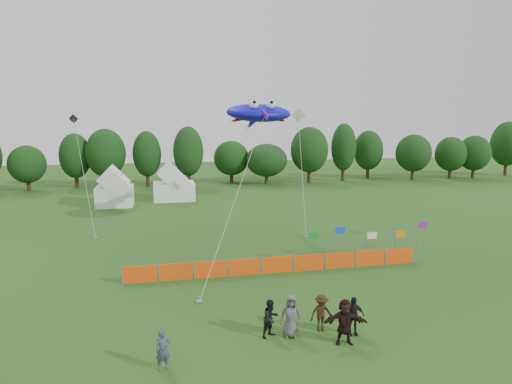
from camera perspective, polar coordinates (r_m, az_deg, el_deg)
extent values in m
plane|color=#234C16|center=(20.74, 3.72, -17.00)|extent=(160.00, 160.00, 0.00)
cylinder|color=#382314|center=(64.91, -26.55, 0.93)|extent=(0.50, 0.50, 1.91)
ellipsoid|color=black|center=(64.64, -26.70, 3.12)|extent=(4.61, 4.61, 4.30)
cylinder|color=#382314|center=(65.42, -21.52, 1.52)|extent=(0.50, 0.50, 2.38)
ellipsoid|color=black|center=(65.11, -21.68, 4.23)|extent=(4.09, 4.09, 5.35)
cylinder|color=#382314|center=(64.07, -18.12, 1.65)|extent=(0.50, 0.50, 2.57)
ellipsoid|color=black|center=(63.75, -18.27, 4.64)|extent=(5.20, 5.20, 5.79)
cylinder|color=#382314|center=(63.70, -13.37, 1.76)|extent=(0.50, 0.50, 2.46)
ellipsoid|color=black|center=(63.38, -13.48, 4.65)|extent=(3.78, 3.78, 5.55)
cylinder|color=#382314|center=(62.43, -8.39, 1.86)|extent=(0.50, 0.50, 2.66)
ellipsoid|color=black|center=(62.09, -8.46, 5.05)|extent=(4.05, 4.05, 5.99)
cylinder|color=#382314|center=(65.76, -3.08, 2.01)|extent=(0.50, 0.50, 1.98)
ellipsoid|color=black|center=(65.49, -3.10, 4.26)|extent=(5.06, 5.06, 4.46)
cylinder|color=#382314|center=(64.79, 1.31, 1.86)|extent=(0.50, 0.50, 1.86)
ellipsoid|color=black|center=(64.53, 1.32, 4.00)|extent=(5.86, 5.86, 4.18)
cylinder|color=#382314|center=(66.33, 6.64, 2.30)|extent=(0.50, 0.50, 2.62)
ellipsoid|color=black|center=(66.01, 6.69, 5.25)|extent=(5.41, 5.41, 5.89)
cylinder|color=#382314|center=(68.86, 10.81, 2.52)|extent=(0.50, 0.50, 2.78)
ellipsoid|color=black|center=(68.55, 10.90, 5.53)|extent=(3.67, 3.67, 6.26)
cylinder|color=#382314|center=(72.62, 13.78, 2.61)|extent=(0.50, 0.50, 2.42)
ellipsoid|color=black|center=(72.35, 13.87, 5.09)|extent=(4.46, 4.46, 5.44)
cylinder|color=#382314|center=(73.13, 18.97, 2.35)|extent=(0.50, 0.50, 2.24)
ellipsoid|color=black|center=(72.87, 19.09, 4.63)|extent=(5.26, 5.26, 5.03)
cylinder|color=#382314|center=(76.67, 23.05, 2.35)|extent=(0.50, 0.50, 2.10)
ellipsoid|color=black|center=(76.43, 23.18, 4.40)|extent=(4.74, 4.74, 4.73)
cylinder|color=#382314|center=(78.53, 25.48, 2.36)|extent=(0.50, 0.50, 2.16)
ellipsoid|color=black|center=(78.29, 25.63, 4.41)|extent=(4.88, 4.88, 4.87)
cylinder|color=#382314|center=(84.64, 28.73, 2.79)|extent=(0.50, 0.50, 2.85)
ellipsoid|color=black|center=(84.39, 28.92, 5.30)|extent=(5.19, 5.19, 6.42)
cube|color=white|center=(50.66, -17.22, -0.48)|extent=(3.76, 3.76, 2.07)
cube|color=white|center=(52.62, -10.21, 0.10)|extent=(4.54, 3.64, 2.00)
cube|color=#E64B0C|center=(26.78, -14.34, -9.96)|extent=(1.90, 0.06, 1.00)
cube|color=#E64B0C|center=(26.77, -10.00, -9.81)|extent=(1.90, 0.06, 1.00)
cube|color=#E64B0C|center=(26.91, -5.68, -9.61)|extent=(1.90, 0.06, 1.00)
cube|color=#E64B0C|center=(27.20, -1.44, -9.37)|extent=(1.90, 0.06, 1.00)
cube|color=#E64B0C|center=(27.63, 2.69, -9.08)|extent=(1.90, 0.06, 1.00)
cube|color=#E64B0C|center=(28.19, 6.66, -8.75)|extent=(1.90, 0.06, 1.00)
cube|color=#E64B0C|center=(28.89, 10.46, -8.41)|extent=(1.90, 0.06, 1.00)
cube|color=#E64B0C|center=(29.70, 14.05, -8.04)|extent=(1.90, 0.06, 1.00)
cube|color=#E64B0C|center=(30.62, 17.44, -7.67)|extent=(1.90, 0.06, 1.00)
cylinder|color=gray|center=(29.44, 6.47, -6.93)|extent=(0.06, 0.06, 2.03)
cube|color=#148C26|center=(29.34, 7.14, -5.40)|extent=(0.70, 0.02, 0.45)
cylinder|color=gray|center=(30.50, 9.78, -6.33)|extent=(0.06, 0.06, 2.13)
cube|color=blue|center=(30.42, 10.44, -4.75)|extent=(0.70, 0.02, 0.45)
cylinder|color=gray|center=(30.85, 13.63, -6.58)|extent=(0.06, 0.06, 1.82)
cube|color=white|center=(30.83, 14.27, -5.30)|extent=(0.70, 0.02, 0.45)
cylinder|color=gray|center=(31.67, 17.00, -6.31)|extent=(0.06, 0.06, 1.84)
cube|color=orange|center=(31.67, 17.61, -5.04)|extent=(0.70, 0.02, 0.45)
cylinder|color=gray|center=(33.18, 19.47, -5.42)|extent=(0.06, 0.06, 2.19)
cube|color=purple|center=(33.16, 20.07, -3.91)|extent=(0.70, 0.02, 0.45)
imported|color=#344357|center=(17.97, -11.54, -18.79)|extent=(0.63, 0.49, 1.53)
imported|color=black|center=(19.95, 1.87, -15.50)|extent=(0.99, 0.93, 1.63)
imported|color=black|center=(20.62, 8.18, -14.73)|extent=(1.12, 0.72, 1.64)
imported|color=black|center=(20.53, 12.02, -14.89)|extent=(1.03, 0.54, 1.68)
imported|color=#504F55|center=(19.95, 4.37, -15.20)|extent=(0.99, 0.73, 1.84)
imported|color=black|center=(19.65, 11.03, -15.63)|extent=(1.84, 0.87, 1.91)
ellipsoid|color=#140ECD|center=(35.87, 0.37, 9.87)|extent=(6.11, 5.20, 1.84)
sphere|color=white|center=(34.62, -0.29, 10.84)|extent=(0.74, 0.74, 0.74)
sphere|color=white|center=(34.92, 1.86, 10.82)|extent=(0.74, 0.74, 0.74)
ellipsoid|color=red|center=(35.75, -1.93, 9.09)|extent=(1.55, 0.68, 0.24)
ellipsoid|color=red|center=(36.37, 2.49, 9.09)|extent=(1.55, 0.68, 0.24)
cube|color=purple|center=(33.90, 1.13, 9.61)|extent=(0.37, 0.96, 0.70)
cylinder|color=#A5A5A5|center=(28.33, -2.29, 0.02)|extent=(6.08, 11.43, 9.31)
cube|color=gray|center=(23.73, -7.12, -13.44)|extent=(0.30, 0.30, 0.10)
cube|color=white|center=(43.11, 5.31, 9.54)|extent=(1.38, 0.38, 1.38)
cylinder|color=#A5A5A5|center=(39.17, 5.76, 2.64)|extent=(1.84, 8.24, 9.48)
cube|color=gray|center=(35.91, 6.31, -5.57)|extent=(0.30, 0.30, 0.10)
cube|color=black|center=(45.98, -21.86, 8.50)|extent=(0.88, 0.25, 0.88)
cylinder|color=#A5A5A5|center=(41.33, -20.76, 2.21)|extent=(2.64, 9.54, 9.16)
cube|color=gray|center=(37.31, -19.41, -5.48)|extent=(0.30, 0.30, 0.10)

